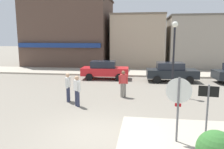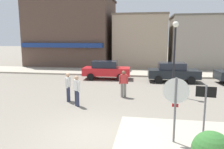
{
  "view_description": "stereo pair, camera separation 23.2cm",
  "coord_description": "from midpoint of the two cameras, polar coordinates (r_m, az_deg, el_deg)",
  "views": [
    {
      "loc": [
        1.66,
        -7.41,
        3.52
      ],
      "look_at": [
        -0.01,
        4.5,
        1.5
      ],
      "focal_mm": 35.0,
      "sensor_mm": 36.0,
      "label": 1
    },
    {
      "loc": [
        1.89,
        -7.38,
        3.52
      ],
      "look_at": [
        -0.01,
        4.5,
        1.5
      ],
      "focal_mm": 35.0,
      "sensor_mm": 36.0,
      "label": 2
    }
  ],
  "objects": [
    {
      "name": "ground_plane",
      "position": [
        8.38,
        -4.15,
        -15.34
      ],
      "size": [
        160.0,
        160.0,
        0.0
      ],
      "primitive_type": "plane",
      "color": "gray"
    },
    {
      "name": "kerb_far",
      "position": [
        22.09,
        4.37,
        0.54
      ],
      "size": [
        80.0,
        4.0,
        0.15
      ],
      "primitive_type": "cube",
      "color": "#A89E8C",
      "rests_on": "ground"
    },
    {
      "name": "stop_sign",
      "position": [
        7.33,
        17.11,
        -6.79
      ],
      "size": [
        0.81,
        0.14,
        2.3
      ],
      "color": "slate",
      "rests_on": "ground"
    },
    {
      "name": "one_way_sign",
      "position": [
        7.53,
        23.9,
        -8.23
      ],
      "size": [
        0.6,
        0.1,
        2.1
      ],
      "color": "slate",
      "rests_on": "ground"
    },
    {
      "name": "lamp_post",
      "position": [
        13.66,
        16.52,
        6.79
      ],
      "size": [
        0.36,
        0.36,
        4.54
      ],
      "color": "black",
      "rests_on": "ground"
    },
    {
      "name": "parked_car_nearest",
      "position": [
        18.83,
        -1.17,
        1.27
      ],
      "size": [
        4.08,
        2.04,
        1.56
      ],
      "color": "red",
      "rests_on": "ground"
    },
    {
      "name": "parked_car_second",
      "position": [
        18.3,
        15.95,
        0.66
      ],
      "size": [
        4.07,
        2.02,
        1.56
      ],
      "color": "black",
      "rests_on": "ground"
    },
    {
      "name": "pedestrian_crossing_near",
      "position": [
        11.44,
        -8.62,
        -3.98
      ],
      "size": [
        0.45,
        0.46,
        1.61
      ],
      "color": "#2D334C",
      "rests_on": "ground"
    },
    {
      "name": "pedestrian_crossing_far",
      "position": [
        13.03,
        3.54,
        -2.23
      ],
      "size": [
        0.56,
        0.29,
        1.61
      ],
      "color": "gray",
      "rests_on": "ground"
    },
    {
      "name": "pedestrian_kerb_side",
      "position": [
        12.38,
        -10.87,
        -3.02
      ],
      "size": [
        0.26,
        0.56,
        1.61
      ],
      "color": "#2D334C",
      "rests_on": "ground"
    },
    {
      "name": "building_corner_shop",
      "position": [
        29.27,
        -9.93,
        10.88
      ],
      "size": [
        10.36,
        8.38,
        8.54
      ],
      "color": "brown",
      "rests_on": "ground"
    },
    {
      "name": "building_storefront_left_near",
      "position": [
        27.77,
        7.64,
        8.64
      ],
      "size": [
        6.24,
        6.74,
        6.24
      ],
      "color": "tan",
      "rests_on": "ground"
    },
    {
      "name": "building_storefront_left_mid",
      "position": [
        27.62,
        22.82,
        7.75
      ],
      "size": [
        7.35,
        5.52,
        6.02
      ],
      "color": "#9E9384",
      "rests_on": "ground"
    }
  ]
}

